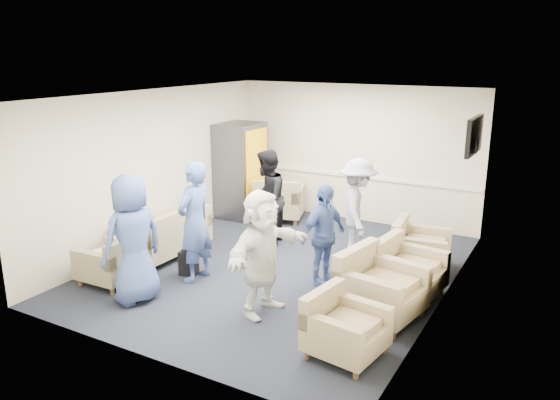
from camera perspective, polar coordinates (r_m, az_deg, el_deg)
The scene contains 25 objects.
floor at distance 8.70m, azimuth 0.04°, elevation -7.09°, with size 6.00×6.00×0.00m, color black.
ceiling at distance 8.06m, azimuth 0.05°, elevation 10.93°, with size 6.00×6.00×0.00m, color white.
back_wall at distance 10.94m, azimuth 7.82°, elevation 4.84°, with size 5.00×0.02×2.70m, color beige.
front_wall at distance 5.96m, azimuth -14.31°, elevation -4.50°, with size 5.00×0.02×2.70m, color beige.
left_wall at distance 9.72m, azimuth -12.92°, elevation 3.27°, with size 0.02×6.00×2.70m, color beige.
right_wall at distance 7.42m, azimuth 17.11°, elevation -0.77°, with size 0.02×6.00×2.70m, color beige.
chair_rail at distance 11.01m, azimuth 7.69°, elevation 2.52°, with size 4.98×0.04×0.06m, color silver.
tv at distance 9.02m, azimuth 19.64°, elevation 6.35°, with size 0.10×1.00×0.58m.
armchair_left_near at distance 8.42m, azimuth -17.02°, elevation -6.32°, with size 0.80×0.80×0.62m.
armchair_left_mid at distance 9.06m, azimuth -13.04°, elevation -4.19°, with size 0.91×0.91×0.71m.
armchair_left_far at distance 9.56m, azimuth -10.09°, elevation -3.23°, with size 0.78×0.78×0.63m.
armchair_right_near at distance 6.32m, azimuth 6.49°, elevation -13.28°, with size 0.88×0.88×0.62m.
armchair_right_midnear at distance 7.17m, azimuth 10.11°, elevation -9.20°, with size 1.08×1.08×0.75m.
armchair_right_midfar at distance 7.87m, azimuth 12.96°, elevation -7.33°, with size 0.95×0.95×0.68m.
armchair_right_far at distance 8.83m, azimuth 14.16°, elevation -4.94°, with size 0.92×0.92×0.66m.
armchair_corner at distance 10.98m, azimuth -0.08°, elevation -0.23°, with size 1.17×1.17×0.74m.
vending_machine at distance 11.15m, azimuth -4.11°, elevation 3.12°, with size 0.78×0.91×1.92m.
backpack at distance 8.48m, azimuth -9.54°, elevation -6.22°, with size 0.31×0.25×0.46m.
pillow at distance 8.37m, azimuth -17.13°, elevation -5.28°, with size 0.43×0.33×0.12m, color beige.
person_front_left at distance 7.57m, azimuth -15.15°, elevation -3.97°, with size 0.87×0.57×1.78m, color #3F5898.
person_mid_left at distance 8.08m, azimuth -8.90°, elevation -2.28°, with size 0.66×0.43×1.80m, color #3F5898.
person_back_left at distance 9.44m, azimuth -1.40°, elevation 0.17°, with size 0.83×0.64×1.70m, color black.
person_back_right at distance 8.93m, azimuth 8.12°, elevation -0.95°, with size 1.08×0.62×1.67m, color silver.
person_mid_right at distance 7.90m, azimuth 4.55°, elevation -3.69°, with size 0.88×0.37×1.50m, color #3F5898.
person_front_right at distance 7.01m, azimuth -1.88°, elevation -5.52°, with size 1.54×0.49×1.66m, color white.
Camera 1 is at (3.95, -7.00, 3.33)m, focal length 35.00 mm.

